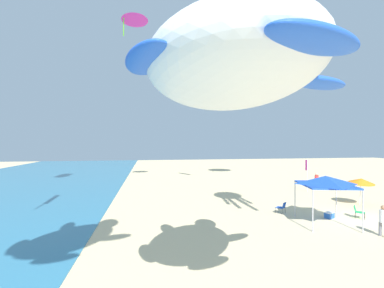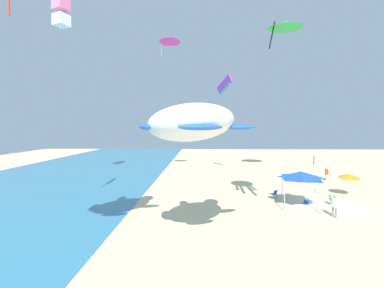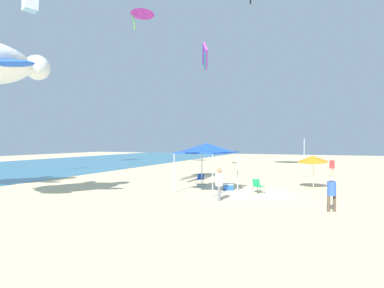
# 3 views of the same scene
# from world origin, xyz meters

# --- Properties ---
(ground) EXTENTS (120.00, 120.00, 0.10)m
(ground) POSITION_xyz_m (0.00, 0.00, -0.05)
(ground) COLOR beige
(canopy_tent) EXTENTS (3.67, 3.46, 3.02)m
(canopy_tent) POSITION_xyz_m (-0.30, 3.15, 2.70)
(canopy_tent) COLOR #B7B7BC
(canopy_tent) RESTS_ON ground
(beach_umbrella) EXTENTS (1.96, 1.94, 2.31)m
(beach_umbrella) POSITION_xyz_m (3.51, -2.94, 1.98)
(beach_umbrella) COLOR silver
(beach_umbrella) RESTS_ON ground
(folding_chair_near_cooler) EXTENTS (0.81, 0.80, 0.82)m
(folding_chair_near_cooler) POSITION_xyz_m (0.48, 0.13, 0.47)
(folding_chair_near_cooler) COLOR black
(folding_chair_near_cooler) RESTS_ON ground
(folding_chair_left_of_tent) EXTENTS (0.81, 0.79, 0.82)m
(folding_chair_left_of_tent) POSITION_xyz_m (2.40, 4.62, 0.47)
(folding_chair_left_of_tent) COLOR black
(folding_chair_left_of_tent) RESTS_ON ground
(cooler_box) EXTENTS (0.62, 0.73, 0.40)m
(cooler_box) POSITION_xyz_m (0.77, 2.06, 0.20)
(cooler_box) COLOR blue
(cooler_box) RESTS_ON ground
(banner_flag) EXTENTS (0.36, 0.06, 3.38)m
(banner_flag) POSITION_xyz_m (9.56, -2.12, 2.04)
(banner_flag) COLOR silver
(banner_flag) RESTS_ON ground
(person_far_stroller) EXTENTS (0.45, 0.41, 1.72)m
(person_far_stroller) POSITION_xyz_m (11.11, -4.34, 1.01)
(person_far_stroller) COLOR #C6B28C
(person_far_stroller) RESTS_ON ground
(person_by_tent) EXTENTS (0.44, 0.41, 1.71)m
(person_by_tent) POSITION_xyz_m (-2.80, 1.55, 1.01)
(person_by_tent) COLOR slate
(person_by_tent) RESTS_ON ground
(kite_delta_magenta) EXTENTS (3.03, 3.00, 2.26)m
(kite_delta_magenta) POSITION_xyz_m (12.44, 15.49, 17.95)
(kite_delta_magenta) COLOR #E02D9E
(kite_parafoil_purple) EXTENTS (3.59, 1.87, 2.32)m
(kite_parafoil_purple) POSITION_xyz_m (13.60, 8.31, 12.37)
(kite_parafoil_purple) COLOR purple
(kite_delta_green) EXTENTS (5.01, 4.99, 3.35)m
(kite_delta_green) POSITION_xyz_m (11.39, 1.12, 19.33)
(kite_delta_green) COLOR green
(kite_box_pink) EXTENTS (1.87, 1.85, 2.98)m
(kite_box_pink) POSITION_xyz_m (7.16, 26.91, 19.34)
(kite_box_pink) COLOR pink
(kite_turtle_white) EXTENTS (6.69, 6.63, 2.44)m
(kite_turtle_white) POSITION_xyz_m (-8.81, 11.90, 6.91)
(kite_turtle_white) COLOR white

